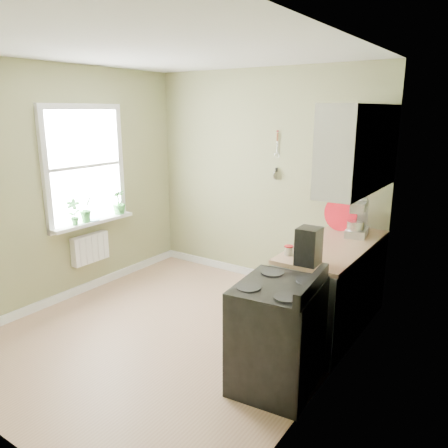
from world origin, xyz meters
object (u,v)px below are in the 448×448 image
Objects in this scene: stove at (277,335)px; coffee_maker at (308,247)px; stand_mixer at (358,220)px; kettle at (340,217)px.

coffee_maker is at bearing 87.67° from stove.
stand_mixer is at bearing 86.73° from stove.
coffee_maker is (0.23, -1.42, 0.05)m from kettle.
stand_mixer reaches higher than stove.
coffee_maker is at bearing -80.73° from kettle.
stand_mixer is 1.11m from coffee_maker.
stand_mixer is at bearing -45.49° from kettle.
coffee_maker is (0.02, 0.49, 0.62)m from stove.
stove is at bearing -93.27° from stand_mixer.
stove is 2.00m from kettle.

